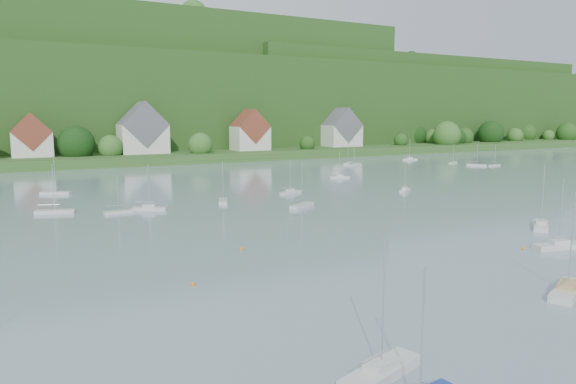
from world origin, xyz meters
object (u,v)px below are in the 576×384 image
Objects in this scene: near_sailboat_3 at (541,225)px; near_sailboat_4 at (559,245)px; near_sailboat_0 at (381,370)px; near_sailboat_2 at (568,289)px.

near_sailboat_3 reaches higher than near_sailboat_4.
near_sailboat_0 is 0.94× the size of near_sailboat_2.
near_sailboat_0 is 41.76m from near_sailboat_4.
near_sailboat_2 is (24.47, 3.98, 0.02)m from near_sailboat_0.
near_sailboat_4 is (39.05, 14.79, -0.01)m from near_sailboat_0.
near_sailboat_4 is at bearing -171.44° from near_sailboat_3.
near_sailboat_2 reaches higher than near_sailboat_4.
near_sailboat_3 is at bearing 16.34° from near_sailboat_2.
near_sailboat_0 is 24.79m from near_sailboat_2.
near_sailboat_3 is 1.06× the size of near_sailboat_4.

